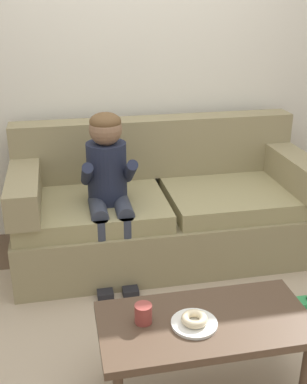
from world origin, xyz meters
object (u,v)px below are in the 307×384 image
at_px(couch, 163,209).
at_px(mug, 143,314).
at_px(person_child, 108,181).
at_px(donut, 194,319).
at_px(coffee_table, 205,328).
at_px(toy_controller, 297,304).

relative_size(couch, mug, 23.23).
distance_m(person_child, mug, 1.13).
relative_size(donut, mug, 1.33).
relative_size(person_child, donut, 9.18).
distance_m(coffee_table, toy_controller, 0.97).
bearing_deg(couch, person_child, -153.21).
xyz_separation_m(couch, person_child, (-0.41, -0.21, 0.33)).
relative_size(couch, coffee_table, 2.14).
bearing_deg(coffee_table, person_child, 104.70).
xyz_separation_m(donut, mug, (-0.22, 0.07, 0.01)).
xyz_separation_m(mug, toy_controller, (1.04, 0.46, -0.43)).
relative_size(person_child, mug, 12.24).
relative_size(coffee_table, mug, 10.87).
xyz_separation_m(coffee_table, toy_controller, (0.76, 0.51, -0.34)).
bearing_deg(coffee_table, donut, -158.59).
relative_size(mug, toy_controller, 0.40).
distance_m(mug, toy_controller, 1.22).
bearing_deg(person_child, couch, 26.79).
xyz_separation_m(coffee_table, person_child, (-0.30, 1.16, 0.31)).
bearing_deg(mug, toy_controller, 24.08).
xyz_separation_m(couch, mug, (-0.39, -1.32, 0.11)).
bearing_deg(couch, donut, -96.84).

